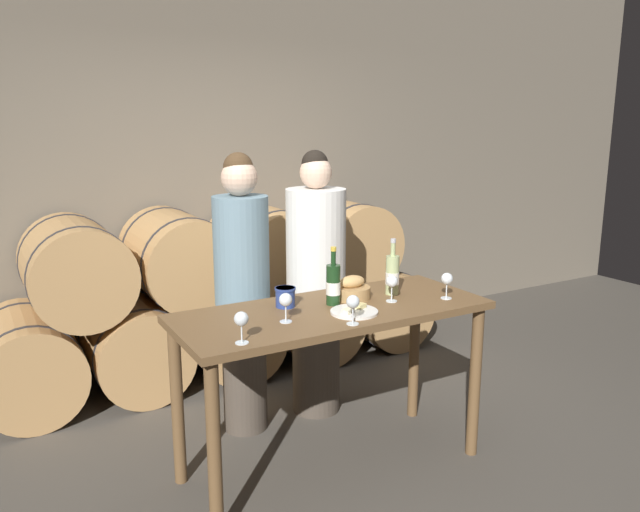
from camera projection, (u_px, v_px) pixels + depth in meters
ground_plane at (332, 466)px, 3.42m from camera, size 10.00×10.00×0.00m
stone_wall_back at (194, 153)px, 4.89m from camera, size 10.00×0.12×3.20m
barrel_stack at (224, 295)px, 4.64m from camera, size 3.37×0.86×1.24m
tasting_table at (333, 332)px, 3.25m from camera, size 1.65×0.66×0.91m
person_left at (242, 292)px, 3.68m from camera, size 0.32×0.32×1.68m
person_right at (316, 284)px, 3.92m from camera, size 0.37×0.37×1.68m
wine_bottle_red at (333, 284)px, 3.26m from camera, size 0.08×0.08×0.31m
wine_bottle_white at (392, 275)px, 3.46m from camera, size 0.08×0.08×0.31m
blue_crock at (285, 296)px, 3.23m from camera, size 0.11×0.11×0.10m
bread_basket at (352, 290)px, 3.38m from camera, size 0.20×0.20×0.13m
cheese_plate at (354, 311)px, 3.14m from camera, size 0.24×0.24×0.04m
wine_glass_far_left at (241, 320)px, 2.70m from camera, size 0.06×0.06×0.14m
wine_glass_left at (286, 301)px, 2.98m from camera, size 0.06×0.06×0.14m
wine_glass_center at (353, 303)px, 2.95m from camera, size 0.06×0.06×0.14m
wine_glass_right at (392, 282)px, 3.32m from camera, size 0.06×0.06×0.14m
wine_glass_far_right at (447, 280)px, 3.37m from camera, size 0.06×0.06×0.14m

